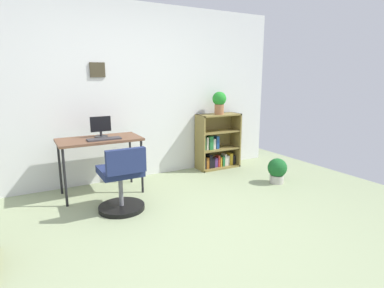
% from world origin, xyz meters
% --- Properties ---
extents(ground_plane, '(6.24, 6.24, 0.00)m').
position_xyz_m(ground_plane, '(0.00, 0.00, 0.00)').
color(ground_plane, '#92A077').
extents(wall_back, '(5.20, 0.12, 2.50)m').
position_xyz_m(wall_back, '(-0.00, 2.15, 1.25)').
color(wall_back, silver).
rests_on(wall_back, ground_plane).
extents(desk, '(1.01, 0.54, 0.73)m').
position_xyz_m(desk, '(-0.40, 1.67, 0.67)').
color(desk, brown).
rests_on(desk, ground_plane).
extents(monitor, '(0.26, 0.17, 0.27)m').
position_xyz_m(monitor, '(-0.36, 1.75, 0.86)').
color(monitor, '#262628').
rests_on(monitor, desk).
extents(keyboard, '(0.40, 0.15, 0.02)m').
position_xyz_m(keyboard, '(-0.37, 1.56, 0.74)').
color(keyboard, '#373537').
rests_on(keyboard, desk).
extents(office_chair, '(0.52, 0.55, 0.76)m').
position_xyz_m(office_chair, '(-0.33, 0.99, 0.33)').
color(office_chair, black).
rests_on(office_chair, ground_plane).
extents(bookshelf_low, '(0.72, 0.30, 0.89)m').
position_xyz_m(bookshelf_low, '(1.55, 1.95, 0.39)').
color(bookshelf_low, olive).
rests_on(bookshelf_low, ground_plane).
extents(potted_plant_on_shelf, '(0.22, 0.22, 0.36)m').
position_xyz_m(potted_plant_on_shelf, '(1.56, 1.90, 1.10)').
color(potted_plant_on_shelf, '#9E6642').
rests_on(potted_plant_on_shelf, bookshelf_low).
extents(potted_plant_floor, '(0.27, 0.27, 0.36)m').
position_xyz_m(potted_plant_floor, '(1.87, 0.87, 0.19)').
color(potted_plant_floor, '#B7B2A8').
rests_on(potted_plant_floor, ground_plane).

